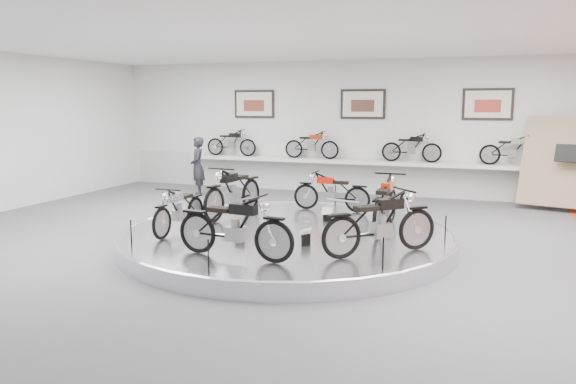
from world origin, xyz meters
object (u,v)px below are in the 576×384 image
(bike_a, at_px, (385,203))
(bike_c, at_px, (233,191))
(display_platform, at_px, (287,238))
(shelf, at_px, (360,162))
(bike_f, at_px, (380,222))
(bike_d, at_px, (179,209))
(visitor, at_px, (198,166))
(bike_b, at_px, (331,192))
(bike_e, at_px, (234,226))

(bike_a, height_order, bike_c, bike_c)
(display_platform, height_order, shelf, shelf)
(display_platform, relative_size, bike_f, 3.56)
(bike_a, distance_m, bike_d, 3.95)
(display_platform, distance_m, bike_d, 2.13)
(display_platform, bearing_deg, bike_f, -28.79)
(bike_a, xyz_separation_m, visitor, (-6.29, 4.02, 0.04))
(shelf, distance_m, bike_d, 7.46)
(display_platform, height_order, bike_d, bike_d)
(bike_c, xyz_separation_m, visitor, (-2.96, 3.81, 0.02))
(bike_b, distance_m, bike_c, 2.25)
(bike_c, xyz_separation_m, bike_d, (-0.30, -1.75, -0.11))
(shelf, relative_size, visitor, 6.30)
(shelf, distance_m, bike_e, 8.50)
(display_platform, distance_m, visitor, 6.59)
(bike_d, xyz_separation_m, bike_e, (1.75, -1.28, 0.07))
(display_platform, height_order, bike_a, bike_a)
(display_platform, height_order, bike_f, bike_f)
(bike_b, relative_size, bike_e, 0.87)
(bike_b, height_order, visitor, visitor)
(bike_e, bearing_deg, visitor, 127.92)
(bike_a, distance_m, bike_c, 3.34)
(display_platform, bearing_deg, bike_d, -156.33)
(bike_b, bearing_deg, bike_c, 35.70)
(bike_c, relative_size, bike_e, 1.07)
(shelf, distance_m, bike_b, 4.21)
(bike_a, distance_m, bike_e, 3.39)
(bike_b, relative_size, bike_f, 0.85)
(shelf, height_order, bike_e, bike_e)
(bike_c, height_order, bike_e, bike_c)
(bike_f, bearing_deg, bike_b, 74.56)
(bike_a, bearing_deg, shelf, 17.97)
(bike_c, distance_m, visitor, 4.82)
(display_platform, bearing_deg, bike_b, 82.82)
(bike_d, bearing_deg, bike_e, 54.32)
(bike_f, bearing_deg, visitor, 95.25)
(bike_b, height_order, bike_d, bike_b)
(display_platform, relative_size, bike_b, 4.20)
(bike_a, relative_size, bike_b, 1.19)
(bike_a, distance_m, bike_f, 1.84)
(bike_e, bearing_deg, bike_f, 30.25)
(display_platform, height_order, visitor, visitor)
(shelf, relative_size, bike_f, 6.12)
(shelf, bearing_deg, bike_c, -106.00)
(shelf, bearing_deg, bike_a, -72.74)
(bike_a, xyz_separation_m, bike_e, (-1.89, -2.82, -0.02))
(bike_c, xyz_separation_m, bike_e, (1.44, -3.03, -0.04))
(display_platform, xyz_separation_m, bike_d, (-1.87, -0.82, 0.60))
(display_platform, relative_size, bike_a, 3.54)
(bike_b, bearing_deg, display_platform, 83.81)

